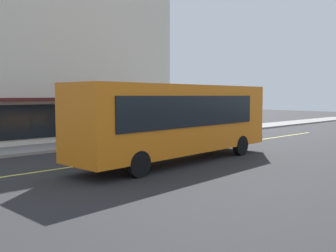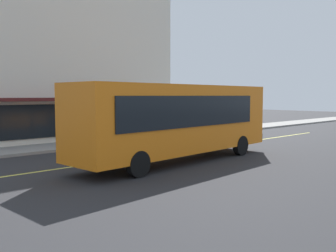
% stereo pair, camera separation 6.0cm
% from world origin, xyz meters
% --- Properties ---
extents(ground, '(120.00, 120.00, 0.00)m').
position_xyz_m(ground, '(0.00, 0.00, 0.00)').
color(ground, '#28282B').
extents(sidewalk, '(80.00, 2.93, 0.15)m').
position_xyz_m(sidewalk, '(0.00, 5.77, 0.07)').
color(sidewalk, gray).
rests_on(sidewalk, ground).
extents(lane_centre_stripe, '(36.00, 0.16, 0.01)m').
position_xyz_m(lane_centre_stripe, '(0.00, 0.00, 0.00)').
color(lane_centre_stripe, '#D8D14C').
rests_on(lane_centre_stripe, ground).
extents(storefront_building, '(18.84, 11.58, 14.48)m').
position_xyz_m(storefront_building, '(-0.28, 12.72, 7.23)').
color(storefront_building, silver).
rests_on(storefront_building, ground).
extents(bus, '(11.27, 3.23, 3.50)m').
position_xyz_m(bus, '(0.72, -2.16, 1.99)').
color(bus, orange).
rests_on(bus, ground).
extents(traffic_light, '(0.30, 0.52, 3.20)m').
position_xyz_m(traffic_light, '(-1.14, 4.95, 2.53)').
color(traffic_light, '#2D2D33').
rests_on(traffic_light, sidewalk).
extents(car_silver, '(4.36, 1.98, 1.52)m').
position_xyz_m(car_silver, '(2.41, 3.12, 0.74)').
color(car_silver, '#B7BABF').
rests_on(car_silver, ground).
extents(pedestrian_at_corner, '(0.34, 0.34, 1.78)m').
position_xyz_m(pedestrian_at_corner, '(9.32, 5.68, 1.23)').
color(pedestrian_at_corner, black).
rests_on(pedestrian_at_corner, sidewalk).
extents(pedestrian_waiting, '(0.34, 0.34, 1.74)m').
position_xyz_m(pedestrian_waiting, '(9.31, 6.75, 1.19)').
color(pedestrian_waiting, black).
rests_on(pedestrian_waiting, sidewalk).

